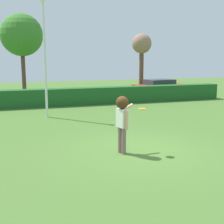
{
  "coord_description": "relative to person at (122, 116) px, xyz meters",
  "views": [
    {
      "loc": [
        -3.72,
        -8.63,
        2.98
      ],
      "look_at": [
        -0.57,
        0.95,
        1.15
      ],
      "focal_mm": 48.31,
      "sensor_mm": 36.0,
      "label": 1
    }
  ],
  "objects": [
    {
      "name": "willow_tree",
      "position": [
        -2.29,
        17.04,
        3.52
      ],
      "size": [
        3.35,
        3.35,
        6.43
      ],
      "color": "brown",
      "rests_on": "ground"
    },
    {
      "name": "lamppost",
      "position": [
        -1.6,
        6.7,
        2.01
      ],
      "size": [
        0.24,
        0.24,
        5.79
      ],
      "color": "silver",
      "rests_on": "ground"
    },
    {
      "name": "parked_car_red",
      "position": [
        8.06,
        13.3,
        -0.51
      ],
      "size": [
        4.38,
        2.22,
        1.25
      ],
      "color": "#B21E1E",
      "rests_on": "ground"
    },
    {
      "name": "hedge_row",
      "position": [
        0.56,
        10.18,
        -0.66
      ],
      "size": [
        20.69,
        0.9,
        1.08
      ],
      "primitive_type": "cube",
      "color": "#1E5722",
      "rests_on": "ground"
    },
    {
      "name": "bare_elm_tree",
      "position": [
        6.98,
        14.48,
        2.66
      ],
      "size": [
        1.6,
        1.6,
        4.9
      ],
      "color": "brown",
      "rests_on": "ground"
    },
    {
      "name": "ground_plane",
      "position": [
        0.56,
        0.05,
        -1.2
      ],
      "size": [
        60.0,
        60.0,
        0.0
      ],
      "primitive_type": "plane",
      "color": "#486E2C"
    },
    {
      "name": "frisbee",
      "position": [
        0.61,
        -0.14,
        0.21
      ],
      "size": [
        0.26,
        0.26,
        0.04
      ],
      "color": "orange"
    },
    {
      "name": "person",
      "position": [
        0.0,
        0.0,
        0.0
      ],
      "size": [
        0.71,
        0.69,
        1.81
      ],
      "color": "#7F5F5F",
      "rests_on": "ground"
    }
  ]
}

